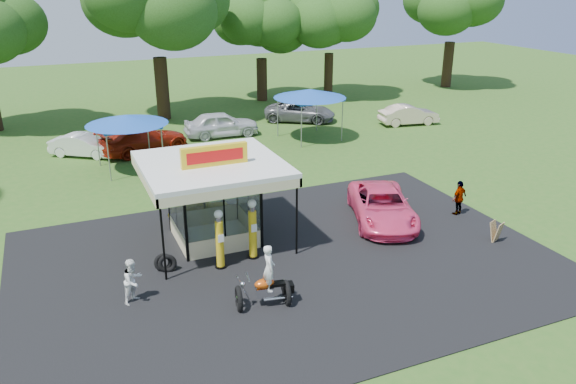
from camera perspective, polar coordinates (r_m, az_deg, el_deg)
name	(u,v)px	position (r m, az deg, el deg)	size (l,w,h in m)	color
ground	(311,287)	(19.94, 2.30, -9.62)	(120.00, 120.00, 0.00)	#2C591B
asphalt_apron	(288,262)	(21.52, 0.01, -7.08)	(20.00, 14.00, 0.04)	black
gas_station_kiosk	(213,199)	(22.76, -7.61, -0.75)	(5.40, 5.40, 4.18)	white
gas_pump_left	(220,241)	(20.76, -6.96, -4.93)	(0.44, 0.44, 2.34)	black
gas_pump_right	(253,230)	(21.35, -3.61, -3.92)	(0.45, 0.45, 2.44)	black
motorcycle	(267,282)	(18.49, -2.14, -9.11)	(1.98, 1.19, 2.27)	black
spare_tires	(165,263)	(21.23, -12.35, -7.05)	(0.84, 0.55, 0.70)	black
a_frame_sign	(496,232)	(24.42, 20.38, -3.82)	(0.53, 0.60, 0.86)	#593819
kiosk_car	(201,210)	(25.23, -8.85, -1.78)	(1.13, 2.82, 0.96)	gold
pink_sedan	(382,206)	(25.00, 9.55, -1.40)	(2.45, 5.31, 1.48)	#FD447C
spectator_west	(133,281)	(19.41, -15.47, -8.70)	(0.76, 0.59, 1.57)	white
spectator_east_b	(459,198)	(26.45, 16.99, -0.59)	(0.96, 0.40, 1.64)	gray
bg_car_a	(84,145)	(35.96, -20.02, 4.48)	(1.42, 4.08, 1.34)	white
bg_car_b	(144,140)	(35.66, -14.43, 5.19)	(2.24, 5.51, 1.60)	#9A1D0B
bg_car_c	(221,124)	(38.32, -6.79, 6.86)	(2.00, 4.96, 1.69)	silver
bg_car_d	(300,112)	(42.24, 1.23, 8.17)	(2.40, 5.20, 1.44)	slate
bg_car_e	(409,115)	(42.20, 12.16, 7.68)	(1.51, 4.32, 1.42)	beige
tent_west	(127,120)	(32.12, -16.06, 7.05)	(4.46, 4.46, 3.12)	gray
tent_east	(310,94)	(37.07, 2.23, 9.93)	(4.75, 4.75, 3.32)	gray
oak_far_c	(155,5)	(43.00, -13.32, 18.01)	(11.03, 11.03, 13.00)	black
oak_far_d	(261,25)	(48.90, -2.76, 16.62)	(8.39, 8.39, 9.99)	black
oak_far_e	(330,17)	(50.18, 4.29, 17.27)	(9.03, 9.03, 10.76)	black
oak_far_f	(453,7)	(57.37, 16.46, 17.58)	(9.63, 9.63, 11.61)	black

